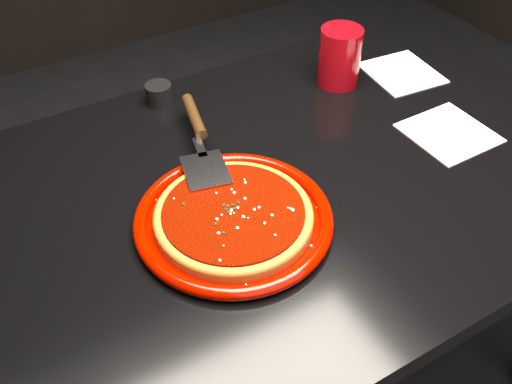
% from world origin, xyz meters
% --- Properties ---
extents(floor, '(4.00, 4.00, 0.01)m').
position_xyz_m(floor, '(0.00, 0.00, -0.01)').
color(floor, black).
rests_on(floor, ground).
extents(table, '(1.20, 0.80, 0.75)m').
position_xyz_m(table, '(0.00, 0.00, 0.38)').
color(table, black).
rests_on(table, floor).
extents(plate, '(0.39, 0.39, 0.02)m').
position_xyz_m(plate, '(-0.17, -0.06, 0.76)').
color(plate, '#800600').
rests_on(plate, table).
extents(pizza_crust, '(0.31, 0.31, 0.01)m').
position_xyz_m(pizza_crust, '(-0.17, -0.06, 0.77)').
color(pizza_crust, brown).
rests_on(pizza_crust, plate).
extents(pizza_crust_rim, '(0.31, 0.31, 0.02)m').
position_xyz_m(pizza_crust_rim, '(-0.17, -0.06, 0.77)').
color(pizza_crust_rim, brown).
rests_on(pizza_crust_rim, plate).
extents(pizza_sauce, '(0.27, 0.27, 0.01)m').
position_xyz_m(pizza_sauce, '(-0.17, -0.06, 0.78)').
color(pizza_sauce, '#690D00').
rests_on(pizza_sauce, plate).
extents(parmesan_dusting, '(0.22, 0.22, 0.01)m').
position_xyz_m(parmesan_dusting, '(-0.17, -0.06, 0.78)').
color(parmesan_dusting, '#F8EDC1').
rests_on(parmesan_dusting, plate).
extents(basil_flecks, '(0.20, 0.20, 0.00)m').
position_xyz_m(basil_flecks, '(-0.17, -0.06, 0.78)').
color(basil_flecks, black).
rests_on(basil_flecks, plate).
extents(pizza_server, '(0.16, 0.33, 0.02)m').
position_xyz_m(pizza_server, '(-0.14, 0.12, 0.79)').
color(pizza_server, silver).
rests_on(pizza_server, plate).
extents(cup, '(0.12, 0.12, 0.13)m').
position_xyz_m(cup, '(0.23, 0.21, 0.81)').
color(cup, '#93070D').
rests_on(cup, table).
extents(napkin_a, '(0.15, 0.15, 0.00)m').
position_xyz_m(napkin_a, '(0.31, -0.06, 0.75)').
color(napkin_a, silver).
rests_on(napkin_a, table).
extents(napkin_b, '(0.16, 0.17, 0.00)m').
position_xyz_m(napkin_b, '(0.38, 0.16, 0.75)').
color(napkin_b, silver).
rests_on(napkin_b, table).
extents(ramekin, '(0.07, 0.07, 0.04)m').
position_xyz_m(ramekin, '(-0.13, 0.33, 0.77)').
color(ramekin, black).
rests_on(ramekin, table).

